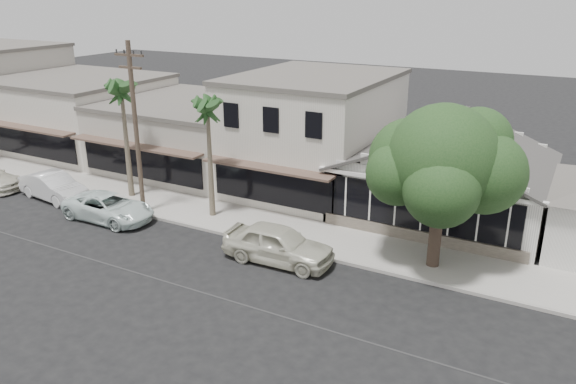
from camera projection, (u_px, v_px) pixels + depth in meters
The scene contains 13 objects.
ground at pixel (229, 301), 21.61m from camera, with size 140.00×140.00×0.00m, color black.
sidewalk_north at pixel (177, 207), 30.75m from camera, with size 90.00×3.50×0.15m, color #9E9991.
corner_shop at pixel (445, 169), 28.79m from camera, with size 10.40×8.60×5.10m.
row_building_near at pixel (314, 134), 33.00m from camera, with size 8.00×10.00×6.50m, color silver.
row_building_midnear at pixel (192, 135), 37.42m from camera, with size 10.00×10.00×4.20m, color #B4ADA1.
row_building_midfar at pixel (80, 114), 41.99m from camera, with size 11.00×10.00×5.00m, color silver.
utility_pole at pixel (136, 126), 28.30m from camera, with size 1.80×0.24×9.00m.
car_0 at pixel (278, 244), 24.44m from camera, with size 2.00×4.96×1.69m, color beige.
car_1 at pixel (53, 187), 31.80m from camera, with size 1.61×4.60×1.52m, color silver.
car_2 at pixel (109, 207), 28.97m from camera, with size 2.29×4.97×1.38m, color white.
shade_tree at pixel (442, 162), 22.76m from camera, with size 6.43×5.81×7.13m.
palm_east at pixel (207, 109), 27.53m from camera, with size 2.52×2.52×6.72m.
palm_mid at pixel (121, 92), 30.20m from camera, with size 2.65×2.65×7.14m.
Camera 1 is at (10.98, -15.53, 11.33)m, focal length 35.00 mm.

